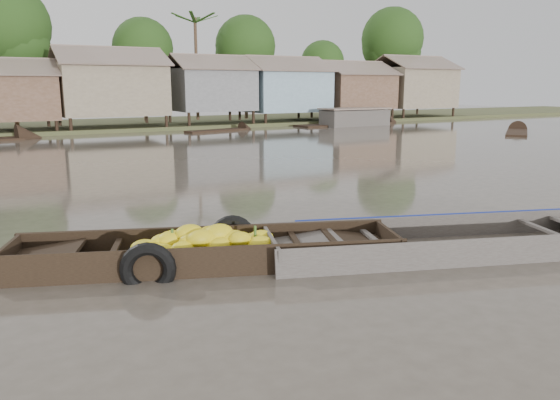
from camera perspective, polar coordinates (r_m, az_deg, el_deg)
ground at (r=9.86m, az=5.91°, el=-5.37°), size 120.00×120.00×0.00m
riverbank at (r=40.45m, az=-17.31°, el=11.59°), size 120.00×12.47×10.22m
banana_boat at (r=9.20m, az=-8.18°, el=-5.35°), size 6.55×3.68×0.90m
viewer_boat at (r=10.44m, az=18.52°, el=-4.64°), size 7.38×4.06×0.58m
distant_boats at (r=36.97m, az=0.26°, el=7.71°), size 46.88×14.49×1.38m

